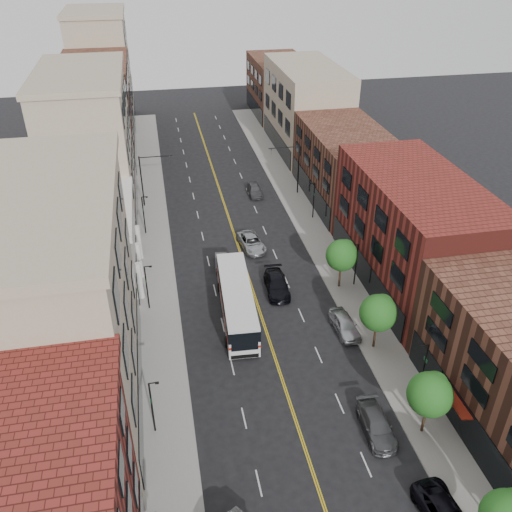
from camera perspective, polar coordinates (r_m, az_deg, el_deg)
ground at (r=41.05m, az=6.90°, el=-23.99°), size 220.00×220.00×0.00m
sidewalk_left at (r=65.89m, az=-10.55°, el=0.36°), size 4.00×110.00×0.15m
sidewalk_right at (r=68.52m, az=6.34°, el=2.04°), size 4.00×110.00×0.15m
bldg_l_tanoffice at (r=43.33m, az=-19.90°, el=-5.37°), size 10.00×22.00×18.00m
bldg_l_white at (r=60.99m, az=-17.32°, el=0.92°), size 10.00×14.00×8.00m
bldg_l_far_a at (r=74.33m, az=-17.07°, el=10.86°), size 10.00×20.00×18.00m
bldg_l_far_b at (r=93.73m, az=-16.16°, el=14.23°), size 10.00×20.00×15.00m
bldg_l_far_c at (r=110.50m, az=-15.90°, el=18.17°), size 10.00×16.00×20.00m
bldg_r_mid at (r=59.32m, az=16.22°, el=2.43°), size 10.00×22.00×12.00m
bldg_r_far_a at (r=77.02m, az=9.47°, el=9.34°), size 10.00×20.00×10.00m
bldg_r_far_b at (r=95.18m, az=5.28°, el=15.25°), size 10.00×22.00×14.00m
bldg_r_far_c at (r=114.22m, az=2.42°, el=17.35°), size 10.00×18.00×11.00m
tree_r_1 at (r=43.25m, az=17.92°, el=-13.54°), size 3.40×3.40×5.59m
tree_r_2 at (r=49.84m, az=12.82°, el=-5.72°), size 3.40×3.40×5.59m
tree_r_3 at (r=57.42m, az=9.09°, el=0.19°), size 3.40×3.40×5.59m
lamp_l_1 at (r=42.77m, az=-10.86°, el=-15.11°), size 0.81×0.55×5.05m
lamp_l_2 at (r=55.07m, az=-11.40°, el=-3.01°), size 0.81×0.55×5.05m
lamp_l_3 at (r=68.91m, az=-11.72°, el=4.46°), size 0.81×0.55×5.05m
lamp_r_1 at (r=47.08m, az=17.25°, el=-10.93°), size 0.81×0.55×5.05m
lamp_r_2 at (r=58.48m, az=10.47°, el=-0.66°), size 0.81×0.55×5.05m
lamp_r_3 at (r=71.66m, az=6.07°, el=6.07°), size 0.81×0.55×5.05m
signal_mast_left at (r=75.47m, az=-11.45°, el=8.36°), size 4.49×0.18×7.20m
signal_mast_right at (r=77.83m, az=3.98°, el=9.66°), size 4.49×0.18×7.20m
city_bus at (r=53.67m, az=-2.05°, el=-4.63°), size 3.75×13.39×3.41m
car_parked_mid at (r=44.69m, az=12.56°, el=-16.98°), size 2.26×5.19×1.49m
car_parked_far at (r=53.13m, az=9.31°, el=-7.12°), size 2.19×4.93×1.65m
car_lane_behind at (r=62.22m, az=-3.67°, el=-0.52°), size 1.80×4.07×1.30m
car_lane_a at (r=57.89m, az=2.20°, el=-3.01°), size 2.66×5.82×1.65m
car_lane_b at (r=65.49m, az=-0.47°, el=1.45°), size 3.27×5.81×1.53m
car_lane_c at (r=78.88m, az=-0.14°, el=6.99°), size 1.99×4.65×1.57m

